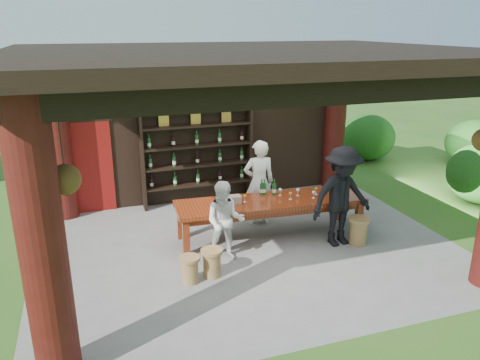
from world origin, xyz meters
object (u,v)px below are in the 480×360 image
object	(u,v)px
host	(259,182)
wine_shelf	(197,156)
guest_woman	(225,221)
stool_near_right	(358,230)
napkin_basket	(234,199)
stool_far_left	(190,269)
tasting_table	(271,205)
stool_near_left	(212,262)
guest_man	(342,197)

from	to	relation	value
host	wine_shelf	bearing A→B (deg)	-53.60
wine_shelf	guest_woman	world-z (taller)	wine_shelf
wine_shelf	stool_near_right	bearing A→B (deg)	-52.80
stool_near_right	napkin_basket	world-z (taller)	napkin_basket
stool_near_right	stool_far_left	size ratio (longest dim) A/B	1.18
tasting_table	stool_near_right	bearing A→B (deg)	-29.77
tasting_table	stool_far_left	bearing A→B (deg)	-147.47
stool_near_right	stool_near_left	bearing A→B (deg)	-174.53
host	napkin_basket	xyz separation A→B (m)	(-0.74, -0.64, -0.05)
stool_near_right	guest_man	size ratio (longest dim) A/B	0.28
stool_far_left	tasting_table	bearing A→B (deg)	32.53
stool_far_left	guest_man	world-z (taller)	guest_man
stool_near_left	stool_near_right	xyz separation A→B (m)	(2.86, 0.27, 0.03)
stool_near_right	host	size ratio (longest dim) A/B	0.30
stool_near_right	guest_woman	bearing A→B (deg)	174.81
tasting_table	guest_woman	size ratio (longest dim) A/B	2.58
tasting_table	host	size ratio (longest dim) A/B	2.09
tasting_table	stool_far_left	xyz separation A→B (m)	(-1.82, -1.16, -0.40)
stool_far_left	guest_woman	size ratio (longest dim) A/B	0.31
host	guest_man	world-z (taller)	guest_man
tasting_table	stool_near_left	size ratio (longest dim) A/B	7.68
host	guest_woman	world-z (taller)	host
wine_shelf	guest_woman	size ratio (longest dim) A/B	1.77
guest_woman	wine_shelf	bearing A→B (deg)	105.52
guest_woman	tasting_table	bearing A→B (deg)	48.29
host	guest_man	bearing A→B (deg)	133.08
host	guest_woman	distance (m)	1.70
stool_near_right	host	distance (m)	2.14
stool_near_right	stool_far_left	bearing A→B (deg)	-173.80
wine_shelf	stool_near_left	world-z (taller)	wine_shelf
tasting_table	napkin_basket	bearing A→B (deg)	175.17
guest_man	wine_shelf	bearing A→B (deg)	118.49
stool_far_left	host	distance (m)	2.70
host	stool_far_left	bearing A→B (deg)	50.85
napkin_basket	guest_woman	bearing A→B (deg)	-119.20
stool_near_left	guest_man	distance (m)	2.65
wine_shelf	host	bearing A→B (deg)	-59.23
wine_shelf	stool_far_left	world-z (taller)	wine_shelf
stool_far_left	guest_woman	distance (m)	1.06
stool_near_right	host	xyz separation A→B (m)	(-1.39, 1.51, 0.59)
stool_far_left	host	world-z (taller)	host
stool_far_left	wine_shelf	bearing A→B (deg)	74.19
host	guest_woman	bearing A→B (deg)	55.16
stool_far_left	stool_near_left	bearing A→B (deg)	11.62
wine_shelf	napkin_basket	world-z (taller)	wine_shelf
tasting_table	host	distance (m)	0.74
wine_shelf	stool_near_right	world-z (taller)	wine_shelf
stool_far_left	guest_man	distance (m)	3.03
stool_near_right	host	bearing A→B (deg)	132.68
tasting_table	napkin_basket	world-z (taller)	napkin_basket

